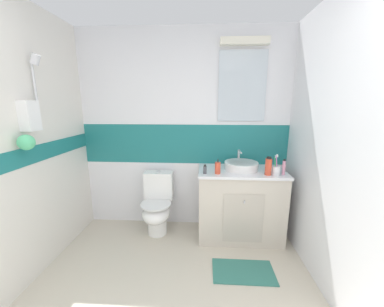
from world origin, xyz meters
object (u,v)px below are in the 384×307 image
object	(u,v)px
perfume_flask_small	(205,169)
toothbrush_cup	(276,170)
sink_basin	(241,165)
mouthwash_bottle	(268,166)
soap_dispenser	(218,168)
toilet	(157,205)
toothpaste_tube_upright	(284,167)

from	to	relation	value
perfume_flask_small	toothbrush_cup	bearing A→B (deg)	-0.06
sink_basin	mouthwash_bottle	size ratio (longest dim) A/B	2.18
perfume_flask_small	mouthwash_bottle	bearing A→B (deg)	-0.16
soap_dispenser	toilet	bearing A→B (deg)	165.85
toothbrush_cup	perfume_flask_small	bearing A→B (deg)	179.94
sink_basin	soap_dispenser	distance (m)	0.35
soap_dispenser	toothpaste_tube_upright	xyz separation A→B (m)	(0.71, 0.00, 0.02)
toothbrush_cup	toilet	bearing A→B (deg)	171.88
toilet	sink_basin	bearing A→B (deg)	0.84
sink_basin	perfume_flask_small	xyz separation A→B (m)	(-0.43, -0.21, 0.00)
perfume_flask_small	mouthwash_bottle	world-z (taller)	mouthwash_bottle
toothpaste_tube_upright	mouthwash_bottle	size ratio (longest dim) A/B	0.88
sink_basin	toilet	xyz separation A→B (m)	(-1.02, -0.01, -0.54)
toothbrush_cup	perfume_flask_small	size ratio (longest dim) A/B	2.26
sink_basin	perfume_flask_small	distance (m)	0.47
sink_basin	toothbrush_cup	world-z (taller)	toothbrush_cup
perfume_flask_small	toothpaste_tube_upright	xyz separation A→B (m)	(0.85, 0.01, 0.03)
sink_basin	toothbrush_cup	size ratio (longest dim) A/B	1.87
toilet	toothpaste_tube_upright	xyz separation A→B (m)	(1.44, -0.18, 0.58)
toothpaste_tube_upright	sink_basin	bearing A→B (deg)	155.38
toothbrush_cup	sink_basin	bearing A→B (deg)	148.55
sink_basin	soap_dispenser	bearing A→B (deg)	-145.12
toothbrush_cup	soap_dispenser	xyz separation A→B (m)	(-0.63, 0.01, 0.01)
toothbrush_cup	soap_dispenser	bearing A→B (deg)	179.15
sink_basin	soap_dispenser	size ratio (longest dim) A/B	2.57
toothbrush_cup	soap_dispenser	size ratio (longest dim) A/B	1.37
sink_basin	toothbrush_cup	xyz separation A→B (m)	(0.34, -0.21, 0.01)
sink_basin	mouthwash_bottle	world-z (taller)	mouthwash_bottle
mouthwash_bottle	perfume_flask_small	bearing A→B (deg)	179.84
toilet	perfume_flask_small	bearing A→B (deg)	-18.07
sink_basin	toilet	distance (m)	1.15
sink_basin	perfume_flask_small	size ratio (longest dim) A/B	4.24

